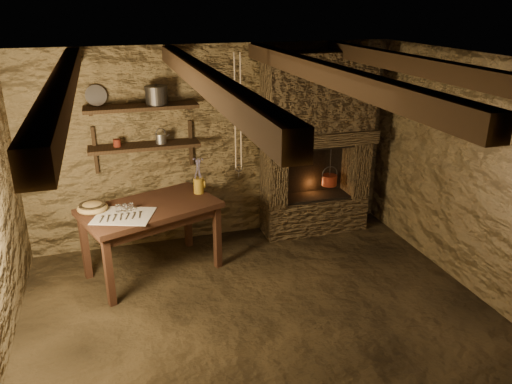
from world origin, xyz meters
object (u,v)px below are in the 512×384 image
object	(u,v)px
iron_stockpot	(157,96)
red_pot	(329,179)
stoneware_jug	(199,178)
wooden_bowl	(93,208)
work_table	(152,237)

from	to	relation	value
iron_stockpot	red_pot	size ratio (longest dim) A/B	0.46
stoneware_jug	wooden_bowl	bearing A→B (deg)	179.88
wooden_bowl	iron_stockpot	size ratio (longest dim) A/B	1.28
stoneware_jug	red_pot	xyz separation A→B (m)	(1.75, 0.25, -0.28)
red_pot	iron_stockpot	bearing A→B (deg)	176.75
work_table	stoneware_jug	bearing A→B (deg)	0.65
work_table	iron_stockpot	xyz separation A→B (m)	(0.22, 0.60, 1.43)
stoneware_jug	wooden_bowl	world-z (taller)	stoneware_jug
work_table	red_pot	world-z (taller)	red_pot
stoneware_jug	red_pot	size ratio (longest dim) A/B	0.76
red_pot	stoneware_jug	bearing A→B (deg)	-171.77
stoneware_jug	wooden_bowl	xyz separation A→B (m)	(-1.16, -0.20, -0.14)
iron_stockpot	red_pot	bearing A→B (deg)	-3.25
stoneware_jug	iron_stockpot	bearing A→B (deg)	124.77
red_pot	wooden_bowl	bearing A→B (deg)	-171.23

